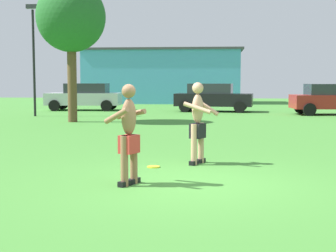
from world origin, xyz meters
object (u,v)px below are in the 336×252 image
object	(u,v)px
car_red_far_end	(333,99)
lamp_post	(34,48)
player_in_black	(198,121)
tree_right_field	(71,18)
car_black_mid_lot	(213,97)
player_near	(129,132)
car_silver_near_post	(85,96)
frisbee	(154,167)

from	to	relation	value
car_red_far_end	lamp_post	world-z (taller)	lamp_post
player_in_black	tree_right_field	world-z (taller)	tree_right_field
car_red_far_end	car_black_mid_lot	bearing A→B (deg)	162.54
player_near	car_silver_near_post	world-z (taller)	player_near
frisbee	tree_right_field	bearing A→B (deg)	114.26
frisbee	lamp_post	xyz separation A→B (m)	(-7.64, 13.82, 3.34)
player_in_black	car_silver_near_post	world-z (taller)	player_in_black
player_near	player_in_black	size ratio (longest dim) A/B	0.99
car_red_far_end	lamp_post	size ratio (longest dim) A/B	0.82
player_in_black	car_silver_near_post	size ratio (longest dim) A/B	0.40
frisbee	car_red_far_end	xyz separation A→B (m)	(7.27, 16.33, 0.81)
player_near	frisbee	world-z (taller)	player_near
player_near	tree_right_field	world-z (taller)	tree_right_field
player_in_black	car_red_far_end	size ratio (longest dim) A/B	0.39
car_black_mid_lot	tree_right_field	distance (m)	10.23
frisbee	tree_right_field	distance (m)	12.52
car_silver_near_post	car_black_mid_lot	bearing A→B (deg)	-3.49
frisbee	car_black_mid_lot	bearing A→B (deg)	86.60
player_in_black	frisbee	bearing A→B (deg)	-149.86
player_in_black	player_near	bearing A→B (deg)	-115.89
car_silver_near_post	car_red_far_end	size ratio (longest dim) A/B	0.98
frisbee	car_black_mid_lot	world-z (taller)	car_black_mid_lot
player_in_black	car_red_far_end	world-z (taller)	player_in_black
lamp_post	car_black_mid_lot	bearing A→B (deg)	27.02
car_silver_near_post	car_red_far_end	xyz separation A→B (m)	(13.70, -2.40, 0.00)
car_silver_near_post	lamp_post	world-z (taller)	lamp_post
player_in_black	tree_right_field	size ratio (longest dim) A/B	0.30
car_black_mid_lot	car_red_far_end	size ratio (longest dim) A/B	1.01
car_silver_near_post	player_near	bearing A→B (deg)	-73.08
player_in_black	car_red_far_end	xyz separation A→B (m)	(6.38, 15.81, -0.10)
car_silver_near_post	tree_right_field	distance (m)	8.92
player_in_black	car_red_far_end	bearing A→B (deg)	68.04
player_in_black	car_silver_near_post	distance (m)	19.63
tree_right_field	player_near	bearing A→B (deg)	-69.65
car_black_mid_lot	player_near	bearing A→B (deg)	-93.69
frisbee	car_silver_near_post	xyz separation A→B (m)	(-6.44, 18.73, 0.81)
player_near	tree_right_field	distance (m)	13.72
player_in_black	car_silver_near_post	bearing A→B (deg)	111.92
car_red_far_end	lamp_post	xyz separation A→B (m)	(-14.91, -2.50, 2.53)
car_red_far_end	tree_right_field	size ratio (longest dim) A/B	0.75
player_near	car_black_mid_lot	size ratio (longest dim) A/B	0.39
car_silver_near_post	frisbee	bearing A→B (deg)	-71.03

